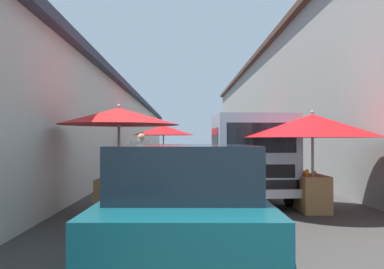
# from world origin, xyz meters

# --- Properties ---
(ground) EXTENTS (90.00, 90.00, 0.00)m
(ground) POSITION_xyz_m (13.50, 0.00, 0.00)
(ground) COLOR #3D3A38
(building_left_whitewash) EXTENTS (49.80, 7.50, 3.94)m
(building_left_whitewash) POSITION_xyz_m (15.75, 6.91, 1.98)
(building_left_whitewash) COLOR beige
(building_left_whitewash) RESTS_ON ground
(building_right_concrete) EXTENTS (49.80, 7.50, 6.36)m
(building_right_concrete) POSITION_xyz_m (15.75, -6.91, 3.19)
(building_right_concrete) COLOR gray
(building_right_concrete) RESTS_ON ground
(fruit_stall_far_left) EXTENTS (2.82, 2.82, 2.12)m
(fruit_stall_far_left) POSITION_xyz_m (6.76, -1.87, 1.67)
(fruit_stall_far_left) COLOR #9E9EA3
(fruit_stall_far_left) RESTS_ON ground
(fruit_stall_near_left) EXTENTS (2.10, 2.10, 2.32)m
(fruit_stall_near_left) POSITION_xyz_m (16.66, -1.83, 1.76)
(fruit_stall_near_left) COLOR #9E9EA3
(fruit_stall_near_left) RESTS_ON ground
(fruit_stall_mid_lane) EXTENTS (2.48, 2.48, 2.24)m
(fruit_stall_mid_lane) POSITION_xyz_m (6.79, 2.13, 1.75)
(fruit_stall_mid_lane) COLOR #9E9EA3
(fruit_stall_mid_lane) RESTS_ON ground
(fruit_stall_far_right) EXTENTS (2.49, 2.49, 2.17)m
(fruit_stall_far_right) POSITION_xyz_m (14.54, 1.59, 1.60)
(fruit_stall_far_right) COLOR #9E9EA3
(fruit_stall_far_right) RESTS_ON ground
(hatchback_car) EXTENTS (3.95, 2.00, 1.45)m
(hatchback_car) POSITION_xyz_m (3.65, 0.76, 0.74)
(hatchback_car) COLOR #0F4C56
(hatchback_car) RESTS_ON ground
(delivery_truck) EXTENTS (5.00, 2.15, 2.08)m
(delivery_truck) POSITION_xyz_m (8.27, -0.76, 1.04)
(delivery_truck) COLOR black
(delivery_truck) RESTS_ON ground
(vendor_by_crates) EXTENTS (0.33, 0.65, 1.70)m
(vendor_by_crates) POSITION_xyz_m (10.17, 2.03, 0.99)
(vendor_by_crates) COLOR #232328
(vendor_by_crates) RESTS_ON ground
(parked_scooter) EXTENTS (1.69, 0.47, 1.14)m
(parked_scooter) POSITION_xyz_m (14.54, -1.47, 0.45)
(parked_scooter) COLOR black
(parked_scooter) RESTS_ON ground
(plastic_stool) EXTENTS (0.30, 0.30, 0.43)m
(plastic_stool) POSITION_xyz_m (11.65, -0.58, 0.33)
(plastic_stool) COLOR #194CB2
(plastic_stool) RESTS_ON ground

